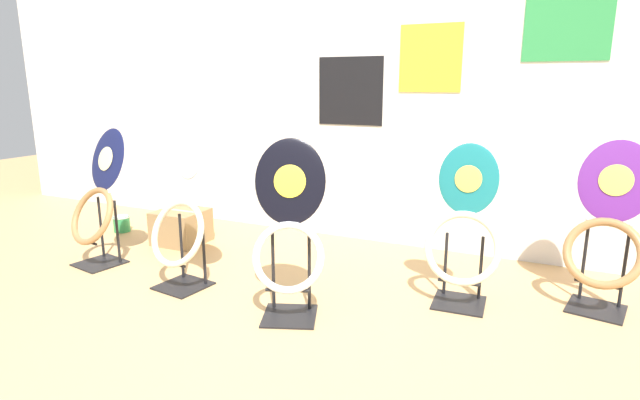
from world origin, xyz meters
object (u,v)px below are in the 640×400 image
object	(u,v)px
paint_can	(122,223)
storage_box	(181,227)
toilet_seat_display_navy_moon	(99,199)
toilet_seat_display_purple_note	(606,236)
toilet_seat_display_white_plain	(182,215)
toilet_seat_display_jazz_black	(289,233)
toilet_seat_display_teal_sax	(464,235)

from	to	relation	value
paint_can	storage_box	world-z (taller)	storage_box
storage_box	paint_can	bearing A→B (deg)	177.96
toilet_seat_display_navy_moon	toilet_seat_display_purple_note	xyz separation A→B (m)	(3.04, 0.64, -0.04)
toilet_seat_display_white_plain	storage_box	size ratio (longest dim) A/B	2.61
toilet_seat_display_jazz_black	paint_can	bearing A→B (deg)	159.49
toilet_seat_display_white_plain	toilet_seat_display_teal_sax	bearing A→B (deg)	16.01
toilet_seat_display_jazz_black	paint_can	world-z (taller)	toilet_seat_display_jazz_black
toilet_seat_display_navy_moon	toilet_seat_display_purple_note	distance (m)	3.11
toilet_seat_display_teal_sax	toilet_seat_display_purple_note	size ratio (longest dim) A/B	0.98
toilet_seat_display_teal_sax	toilet_seat_display_jazz_black	distance (m)	0.96
toilet_seat_display_navy_moon	storage_box	distance (m)	0.69
toilet_seat_display_jazz_black	toilet_seat_display_white_plain	world-z (taller)	toilet_seat_display_white_plain
toilet_seat_display_white_plain	toilet_seat_display_jazz_black	bearing A→B (deg)	-5.91
toilet_seat_display_teal_sax	storage_box	size ratio (longest dim) A/B	2.43
toilet_seat_display_jazz_black	toilet_seat_display_white_plain	xyz separation A→B (m)	(-0.77, 0.08, -0.01)
toilet_seat_display_white_plain	paint_can	world-z (taller)	toilet_seat_display_white_plain
toilet_seat_display_white_plain	toilet_seat_display_purple_note	size ratio (longest dim) A/B	1.05
toilet_seat_display_jazz_black	toilet_seat_display_navy_moon	xyz separation A→B (m)	(-1.55, 0.15, -0.01)
toilet_seat_display_teal_sax	storage_box	xyz separation A→B (m)	(-2.15, 0.20, -0.27)
toilet_seat_display_navy_moon	paint_can	xyz separation A→B (m)	(-0.47, 0.60, -0.38)
toilet_seat_display_teal_sax	toilet_seat_display_purple_note	world-z (taller)	toilet_seat_display_purple_note
toilet_seat_display_teal_sax	toilet_seat_display_jazz_black	size ratio (longest dim) A/B	0.96
toilet_seat_display_teal_sax	toilet_seat_display_navy_moon	distance (m)	2.37
toilet_seat_display_teal_sax	toilet_seat_display_white_plain	bearing A→B (deg)	-163.99
paint_can	toilet_seat_display_navy_moon	bearing A→B (deg)	-52.02
paint_can	toilet_seat_display_jazz_black	bearing A→B (deg)	-20.51
toilet_seat_display_teal_sax	toilet_seat_display_white_plain	world-z (taller)	toilet_seat_display_white_plain
storage_box	toilet_seat_display_white_plain	bearing A→B (deg)	-47.92
toilet_seat_display_white_plain	storage_box	xyz separation A→B (m)	(-0.59, 0.65, -0.32)
toilet_seat_display_teal_sax	paint_can	xyz separation A→B (m)	(-2.81, 0.23, -0.33)
toilet_seat_display_navy_moon	paint_can	size ratio (longest dim) A/B	6.65
toilet_seat_display_teal_sax	toilet_seat_display_purple_note	bearing A→B (deg)	20.81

